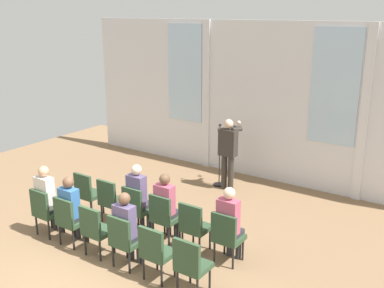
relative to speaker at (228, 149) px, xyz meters
The scene contains 22 objects.
ground_plane 4.37m from the speaker, 90.00° to the right, with size 14.11×14.11×0.00m, color #846647.
rear_partition 1.53m from the speaker, 89.01° to the left, with size 10.09×0.14×3.89m.
speaker is the anchor object (origin of this frame).
mic_stand 0.72m from the speaker, 162.77° to the left, with size 0.28×0.28×1.55m.
chair_r0_c0 3.37m from the speaker, 119.72° to the right, with size 0.46×0.44×0.94m.
chair_r0_c1 3.10m from the speaker, 108.91° to the right, with size 0.46×0.44×0.94m.
chair_r0_c2 2.95m from the speaker, 96.51° to the right, with size 0.46×0.44×0.94m.
audience_r0_c2 2.85m from the speaker, 96.69° to the right, with size 0.36×0.39×1.37m.
chair_r0_c3 2.95m from the speaker, 83.48° to the right, with size 0.46×0.44×0.94m.
audience_r0_c3 2.85m from the speaker, 83.29° to the right, with size 0.36×0.39×1.32m.
chair_r0_c4 3.10m from the speaker, 71.08° to the right, with size 0.46×0.44×0.94m.
chair_r0_c5 3.37m from the speaker, 60.27° to the right, with size 0.46×0.44×0.94m.
audience_r0_c5 3.28m from the speaker, 59.58° to the right, with size 0.36×0.39×1.36m.
chair_r1_c0 4.32m from the speaker, 112.69° to the right, with size 0.46×0.44×0.94m.
audience_r1_c0 4.23m from the speaker, 113.10° to the right, with size 0.36×0.39×1.38m.
chair_r1_c1 4.11m from the speaker, 104.08° to the right, with size 0.46×0.44×0.94m.
audience_r1_c1 4.01m from the speaker, 104.37° to the right, with size 0.36×0.39×1.31m.
chair_r1_c2 4.00m from the speaker, 94.78° to the right, with size 0.46×0.44×0.94m.
chair_r1_c3 4.00m from the speaker, 85.21° to the right, with size 0.46×0.44×0.94m.
audience_r1_c3 3.90m from the speaker, 85.11° to the right, with size 0.36×0.39×1.32m.
chair_r1_c4 4.11m from the speaker, 75.91° to the right, with size 0.46×0.44×0.94m.
chair_r1_c5 4.32m from the speaker, 67.30° to the right, with size 0.46×0.44×0.94m.
Camera 1 is at (5.00, -4.57, 4.13)m, focal length 42.39 mm.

